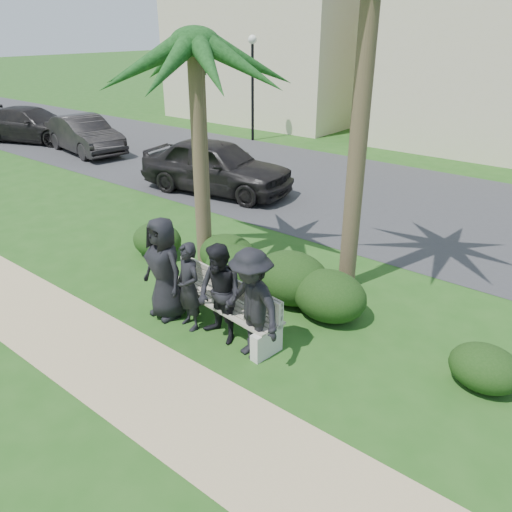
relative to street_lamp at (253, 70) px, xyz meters
The scene contains 21 objects.
ground 15.29m from the street_lamp, 53.13° to the right, with size 160.00×160.00×0.00m, color #205017.
footpath 16.74m from the street_lamp, 56.89° to the right, with size 30.00×1.60×0.01m, color tan.
asphalt_street 10.28m from the street_lamp, 23.96° to the right, with size 160.00×8.00×0.01m, color #2D2D30.
stucco_bldg_left 6.75m from the street_lamp, 116.57° to the left, with size 10.40×8.40×7.30m.
stucco_bldg_right 10.03m from the street_lamp, 36.87° to the left, with size 8.40×8.40×7.30m.
street_lamp is the anchor object (origin of this frame).
park_bench 15.27m from the street_lamp, 52.90° to the right, with size 2.49×0.82×0.85m.
man_a 14.91m from the street_lamp, 56.62° to the right, with size 0.89×0.58×1.82m, color black.
man_b 15.27m from the street_lamp, 54.76° to the right, with size 0.56×0.37×1.53m, color black.
man_c 15.60m from the street_lamp, 52.68° to the right, with size 0.80×0.63×1.65m, color black.
man_d 16.01m from the street_lamp, 50.86° to the right, with size 1.16×0.67×1.79m, color black.
hedge_a 12.61m from the street_lamp, 60.59° to the right, with size 1.16×0.96×0.76m, color #16340E.
hedge_b 13.23m from the street_lamp, 53.06° to the right, with size 1.24×1.02×0.81m, color #16340E.
hedge_c 13.94m from the street_lamp, 52.02° to the right, with size 1.34×1.11×0.87m, color #16340E.
hedge_d 14.39m from the street_lamp, 47.93° to the right, with size 1.46×1.21×0.95m, color #16340E.
hedge_e 15.02m from the street_lamp, 45.65° to the right, with size 1.33×1.10×0.87m, color #16340E.
hedge_f 17.15m from the street_lamp, 39.73° to the right, with size 0.99×0.82×0.65m, color #16340E.
palm_left 12.63m from the street_lamp, 55.48° to the right, with size 3.00×3.00×5.28m.
car_a 7.91m from the street_lamp, 59.04° to the right, with size 1.89×4.71×1.60m, color black.
car_b 7.40m from the street_lamp, 121.38° to the right, with size 1.51×4.32×1.42m, color black.
car_c 9.86m from the street_lamp, 139.74° to the right, with size 2.01×4.94×1.43m, color black.
Camera 1 is at (5.09, -5.24, 4.65)m, focal length 35.00 mm.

